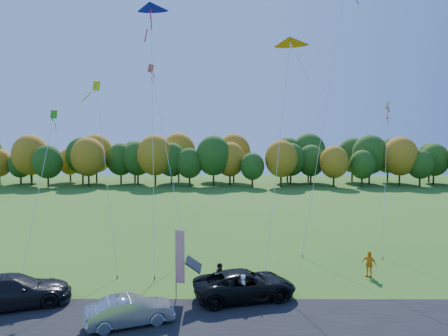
{
  "coord_description": "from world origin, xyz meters",
  "views": [
    {
      "loc": [
        0.09,
        -23.12,
        9.09
      ],
      "look_at": [
        0.0,
        6.0,
        7.0
      ],
      "focal_mm": 32.0,
      "sensor_mm": 36.0,
      "label": 1
    }
  ],
  "objects_px": {
    "person_east": "(369,264)",
    "silver_sedan": "(130,311)",
    "feather_flag": "(179,256)",
    "black_suv": "(245,285)"
  },
  "relations": [
    {
      "from": "black_suv",
      "to": "silver_sedan",
      "type": "bearing_deg",
      "value": 104.29
    },
    {
      "from": "black_suv",
      "to": "feather_flag",
      "type": "xyz_separation_m",
      "value": [
        -3.74,
        -0.03,
        1.67
      ]
    },
    {
      "from": "person_east",
      "to": "silver_sedan",
      "type": "bearing_deg",
      "value": -109.8
    },
    {
      "from": "silver_sedan",
      "to": "feather_flag",
      "type": "distance_m",
      "value": 4.22
    },
    {
      "from": "silver_sedan",
      "to": "person_east",
      "type": "xyz_separation_m",
      "value": [
        14.21,
        6.94,
        0.16
      ]
    },
    {
      "from": "black_suv",
      "to": "person_east",
      "type": "relative_size",
      "value": 3.41
    },
    {
      "from": "person_east",
      "to": "feather_flag",
      "type": "relative_size",
      "value": 0.42
    },
    {
      "from": "black_suv",
      "to": "person_east",
      "type": "distance_m",
      "value": 9.18
    },
    {
      "from": "feather_flag",
      "to": "black_suv",
      "type": "bearing_deg",
      "value": 0.48
    },
    {
      "from": "silver_sedan",
      "to": "feather_flag",
      "type": "height_order",
      "value": "feather_flag"
    }
  ]
}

